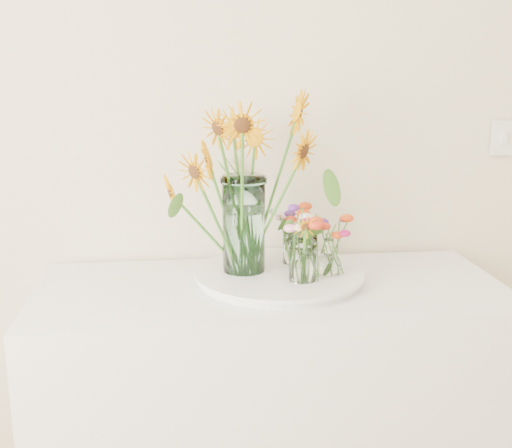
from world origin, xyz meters
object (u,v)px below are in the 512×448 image
Objects in this scene: tray at (279,277)px; small_vase_c at (293,248)px; mason_jar at (244,225)px; small_vase_b at (329,257)px; small_vase_a at (303,259)px; counter at (271,420)px.

tray is 4.45× the size of small_vase_c.
tray is at bearing -125.37° from small_vase_c.
small_vase_b is at bearing -13.76° from mason_jar.
small_vase_c is at bearing 89.73° from small_vase_a.
counter is 2.83× the size of tray.
small_vase_c is at bearing 54.69° from counter.
mason_jar is 0.21m from small_vase_a.
small_vase_c is at bearing 54.63° from tray.
tray is 4.30× the size of small_vase_b.
tray is (0.03, 0.04, 0.46)m from counter.
counter is at bearing 150.26° from small_vase_a.
small_vase_c reaches higher than counter.
counter is 0.56m from small_vase_b.
tray is 0.13m from small_vase_a.
small_vase_a reaches higher than counter.
mason_jar is at bearing -160.54° from small_vase_c.
mason_jar is at bearing 145.29° from small_vase_a.
small_vase_b is at bearing 29.31° from small_vase_a.
small_vase_a reaches higher than small_vase_c.
mason_jar reaches higher than tray.
small_vase_a is at bearing -150.69° from small_vase_b.
small_vase_b is 1.04× the size of small_vase_c.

